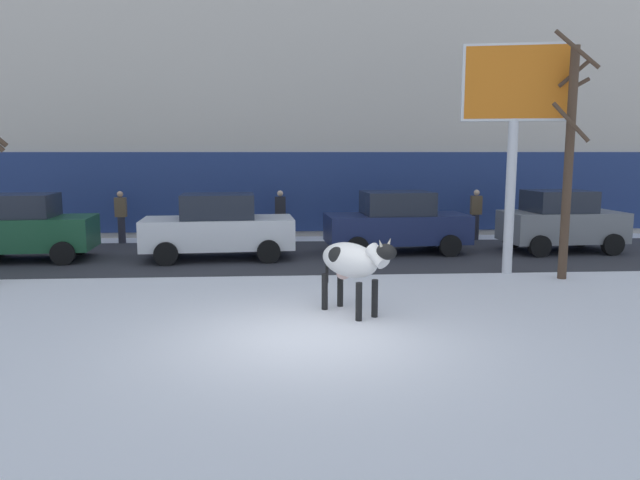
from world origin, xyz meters
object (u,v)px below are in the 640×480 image
car_grey_hatchback (561,221)px  pedestrian_near_billboard (476,214)px  bare_tree_right_lot (569,154)px  car_white_sedan (218,227)px  car_navy_sedan (397,223)px  pedestrian_far_left (280,216)px  pedestrian_by_cars (121,217)px  car_darkgreen_hatchback (26,228)px  cow_holstein (351,261)px  billboard (515,97)px

car_grey_hatchback → pedestrian_near_billboard: size_ratio=2.09×
bare_tree_right_lot → car_white_sedan: bearing=159.0°
car_navy_sedan → bare_tree_right_lot: 5.50m
car_grey_hatchback → pedestrian_far_left: car_grey_hatchback is taller
car_navy_sedan → pedestrian_far_left: (-3.48, 2.46, -0.03)m
pedestrian_near_billboard → pedestrian_by_cars: 11.98m
pedestrian_by_cars → bare_tree_right_lot: size_ratio=0.30×
pedestrian_by_cars → car_grey_hatchback: bearing=-10.6°
car_darkgreen_hatchback → car_white_sedan: 5.30m
cow_holstein → car_navy_sedan: size_ratio=0.42×
pedestrian_by_cars → billboard: bearing=-27.3°
car_darkgreen_hatchback → pedestrian_by_cars: 3.57m
car_white_sedan → pedestrian_by_cars: (-3.52, 3.13, -0.03)m
billboard → pedestrian_far_left: size_ratio=3.21×
pedestrian_by_cars → car_white_sedan: bearing=-41.6°
pedestrian_near_billboard → pedestrian_far_left: size_ratio=1.00×
cow_holstein → pedestrian_near_billboard: bearing=59.6°
pedestrian_by_cars → pedestrian_far_left: size_ratio=1.00×
car_darkgreen_hatchback → car_grey_hatchback: size_ratio=1.00×
car_navy_sedan → car_grey_hatchback: 5.01m
billboard → pedestrian_near_billboard: 6.69m
cow_holstein → car_white_sedan: size_ratio=0.42×
billboard → pedestrian_by_cars: size_ratio=3.21×
car_white_sedan → pedestrian_far_left: size_ratio=2.49×
cow_holstein → pedestrian_by_cars: (-6.58, 9.18, -0.12)m
car_navy_sedan → pedestrian_far_left: size_ratio=2.49×
pedestrian_by_cars → pedestrian_far_left: (5.27, 0.00, 0.00)m
car_grey_hatchback → bare_tree_right_lot: bare_tree_right_lot is taller
billboard → pedestrian_near_billboard: billboard is taller
car_darkgreen_hatchback → car_grey_hatchback: bearing=1.9°
pedestrian_by_cars → pedestrian_far_left: 5.27m
car_darkgreen_hatchback → car_grey_hatchback: same height
pedestrian_far_left → bare_tree_right_lot: bare_tree_right_lot is taller
cow_holstein → car_navy_sedan: 7.06m
car_grey_hatchback → pedestrian_near_billboard: (-1.78, 2.57, -0.05)m
cow_holstein → pedestrian_far_left: (-1.32, 9.18, -0.12)m
car_navy_sedan → pedestrian_by_cars: (-8.74, 2.46, -0.03)m
car_darkgreen_hatchback → pedestrian_far_left: (7.04, 3.09, -0.05)m
billboard → car_grey_hatchback: (2.82, 3.08, -3.39)m
cow_holstein → car_grey_hatchback: size_ratio=0.50×
bare_tree_right_lot → billboard: bearing=145.1°
pedestrian_near_billboard → bare_tree_right_lot: 6.71m
car_white_sedan → pedestrian_far_left: (1.74, 3.13, -0.03)m
pedestrian_far_left → pedestrian_near_billboard: bearing=0.0°
billboard → pedestrian_by_cars: billboard is taller
car_white_sedan → bare_tree_right_lot: bare_tree_right_lot is taller
pedestrian_by_cars → bare_tree_right_lot: bearing=-28.0°
car_white_sedan → bare_tree_right_lot: bearing=-21.0°
billboard → car_navy_sedan: 5.16m
car_grey_hatchback → bare_tree_right_lot: 4.67m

